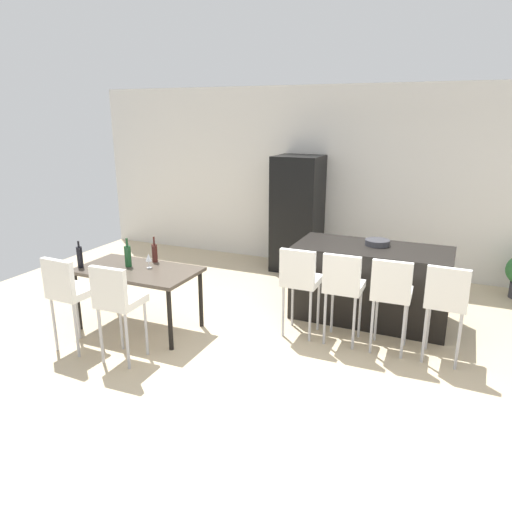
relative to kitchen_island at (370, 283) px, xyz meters
name	(u,v)px	position (x,y,z in m)	size (l,w,h in m)	color
ground_plane	(311,350)	(-0.40, -1.12, -0.46)	(10.00, 10.00, 0.00)	#C6B28E
back_wall	(373,181)	(-0.40, 1.97, 0.99)	(10.00, 0.12, 2.90)	silver
kitchen_island	(370,283)	(0.00, 0.00, 0.00)	(1.84, 0.86, 0.92)	black
bar_chair_left	(300,278)	(-0.64, -0.81, 0.24)	(0.40, 0.40, 1.05)	white
bar_chair_middle	(343,284)	(-0.15, -0.81, 0.24)	(0.40, 0.40, 1.05)	white
bar_chair_right	(392,291)	(0.36, -0.81, 0.24)	(0.41, 0.41, 1.05)	white
bar_chair_far	(447,298)	(0.89, -0.81, 0.24)	(0.41, 0.41, 1.05)	white
dining_table	(138,275)	(-2.43, -1.39, 0.21)	(1.40, 0.77, 0.74)	#4C4238
dining_chair_near	(68,289)	(-2.75, -2.14, 0.24)	(0.42, 0.42, 1.05)	white
dining_chair_far	(117,298)	(-2.12, -2.14, 0.24)	(0.41, 0.41, 1.05)	white
wine_bottle_middle	(80,257)	(-3.07, -1.61, 0.41)	(0.06, 0.06, 0.32)	black
wine_bottle_corner	(128,256)	(-2.58, -1.35, 0.41)	(0.08, 0.08, 0.34)	#194723
wine_bottle_end	(155,253)	(-2.40, -1.08, 0.40)	(0.07, 0.07, 0.31)	#471E19
wine_glass_left	(149,258)	(-2.33, -1.30, 0.40)	(0.07, 0.07, 0.17)	silver
refrigerator	(297,214)	(-1.49, 1.53, 0.46)	(0.72, 0.68, 1.84)	black
fruit_bowl	(377,242)	(0.03, 0.11, 0.50)	(0.30, 0.30, 0.07)	#333338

